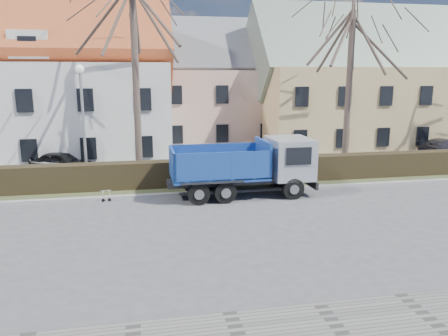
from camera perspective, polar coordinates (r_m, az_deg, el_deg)
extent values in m
plane|color=#4C4C4E|center=(16.24, -3.62, -7.85)|extent=(120.00, 120.00, 0.00)
cube|color=gray|center=(20.58, -5.29, -3.35)|extent=(80.00, 0.30, 0.12)
cube|color=#3C4326|center=(22.12, -5.70, -2.28)|extent=(80.00, 3.00, 0.10)
cube|color=black|center=(21.78, -5.69, -0.88)|extent=(60.00, 0.90, 1.30)
imported|color=black|center=(26.50, -20.42, 0.69)|extent=(3.91, 2.80, 1.24)
imported|color=#25242B|center=(33.20, 26.78, 2.39)|extent=(4.78, 3.48, 1.29)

